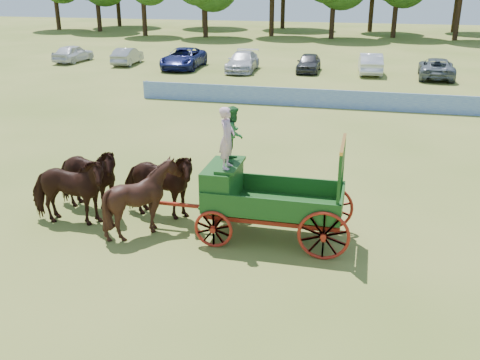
# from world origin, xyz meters

# --- Properties ---
(ground) EXTENTS (160.00, 160.00, 0.00)m
(ground) POSITION_xyz_m (0.00, 0.00, 0.00)
(ground) COLOR olive
(ground) RESTS_ON ground
(horse_lead_left) EXTENTS (2.68, 1.42, 2.18)m
(horse_lead_left) POSITION_xyz_m (-8.97, 0.63, 1.09)
(horse_lead_left) COLOR black
(horse_lead_left) RESTS_ON ground
(horse_lead_right) EXTENTS (2.70, 1.47, 2.18)m
(horse_lead_right) POSITION_xyz_m (-8.97, 1.73, 1.09)
(horse_lead_right) COLOR black
(horse_lead_right) RESTS_ON ground
(horse_wheel_left) EXTENTS (2.18, 1.99, 2.18)m
(horse_wheel_left) POSITION_xyz_m (-6.57, 0.63, 1.09)
(horse_wheel_left) COLOR black
(horse_wheel_left) RESTS_ON ground
(horse_wheel_right) EXTENTS (2.64, 1.32, 2.18)m
(horse_wheel_right) POSITION_xyz_m (-6.57, 1.73, 1.09)
(horse_wheel_right) COLOR black
(horse_wheel_right) RESTS_ON ground
(farm_dray) EXTENTS (6.00, 2.00, 3.84)m
(farm_dray) POSITION_xyz_m (-3.62, 1.20, 1.67)
(farm_dray) COLOR #A92D10
(farm_dray) RESTS_ON ground
(sponsor_banner) EXTENTS (26.00, 0.08, 1.05)m
(sponsor_banner) POSITION_xyz_m (-1.00, 18.00, 0.53)
(sponsor_banner) COLOR #214AB3
(sponsor_banner) RESTS_ON ground
(parked_cars) EXTENTS (37.35, 6.51, 1.63)m
(parked_cars) POSITION_xyz_m (-7.28, 29.73, 0.76)
(parked_cars) COLOR silver
(parked_cars) RESTS_ON ground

